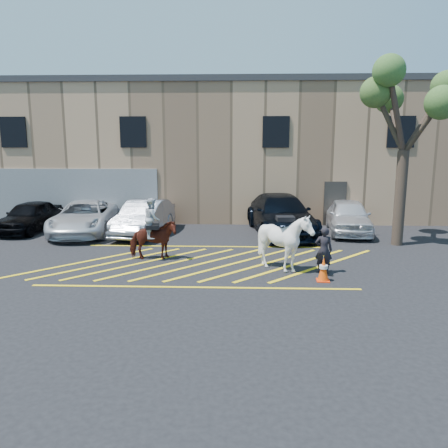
{
  "coord_description": "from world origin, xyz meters",
  "views": [
    {
      "loc": [
        1.29,
        -14.75,
        4.11
      ],
      "look_at": [
        0.73,
        0.2,
        1.3
      ],
      "focal_mm": 35.0,
      "sensor_mm": 36.0,
      "label": 1
    }
  ],
  "objects_px": {
    "car_black_suv": "(30,216)",
    "handler": "(324,250)",
    "car_blue_suv": "(281,214)",
    "mounted_bay": "(153,235)",
    "car_white_pickup": "(84,218)",
    "saddled_white": "(285,242)",
    "car_silver_sedan": "(144,218)",
    "traffic_cone": "(323,269)",
    "car_white_suv": "(348,216)",
    "tree": "(407,100)"
  },
  "relations": [
    {
      "from": "car_blue_suv",
      "to": "car_white_suv",
      "type": "distance_m",
      "value": 3.13
    },
    {
      "from": "car_white_pickup",
      "to": "traffic_cone",
      "type": "xyz_separation_m",
      "value": [
        9.6,
        -6.61,
        -0.37
      ]
    },
    {
      "from": "car_black_suv",
      "to": "handler",
      "type": "height_order",
      "value": "handler"
    },
    {
      "from": "car_silver_sedan",
      "to": "traffic_cone",
      "type": "height_order",
      "value": "car_silver_sedan"
    },
    {
      "from": "car_silver_sedan",
      "to": "mounted_bay",
      "type": "xyz_separation_m",
      "value": [
        1.25,
        -4.28,
        0.13
      ]
    },
    {
      "from": "car_silver_sedan",
      "to": "car_white_suv",
      "type": "relative_size",
      "value": 1.03
    },
    {
      "from": "car_black_suv",
      "to": "car_blue_suv",
      "type": "bearing_deg",
      "value": 3.88
    },
    {
      "from": "car_white_pickup",
      "to": "mounted_bay",
      "type": "xyz_separation_m",
      "value": [
        4.01,
        -4.34,
        0.16
      ]
    },
    {
      "from": "car_white_suv",
      "to": "tree",
      "type": "xyz_separation_m",
      "value": [
        1.41,
        -2.34,
        4.92
      ]
    },
    {
      "from": "tree",
      "to": "car_white_pickup",
      "type": "bearing_deg",
      "value": 172.71
    },
    {
      "from": "car_white_pickup",
      "to": "car_silver_sedan",
      "type": "bearing_deg",
      "value": -8.18
    },
    {
      "from": "handler",
      "to": "saddled_white",
      "type": "distance_m",
      "value": 1.25
    },
    {
      "from": "car_white_pickup",
      "to": "tree",
      "type": "relative_size",
      "value": 0.72
    },
    {
      "from": "traffic_cone",
      "to": "car_white_suv",
      "type": "bearing_deg",
      "value": 71.23
    },
    {
      "from": "car_black_suv",
      "to": "mounted_bay",
      "type": "height_order",
      "value": "mounted_bay"
    },
    {
      "from": "car_white_pickup",
      "to": "handler",
      "type": "bearing_deg",
      "value": -37.53
    },
    {
      "from": "car_blue_suv",
      "to": "traffic_cone",
      "type": "relative_size",
      "value": 8.22
    },
    {
      "from": "handler",
      "to": "car_blue_suv",
      "type": "bearing_deg",
      "value": -74.08
    },
    {
      "from": "mounted_bay",
      "to": "traffic_cone",
      "type": "bearing_deg",
      "value": -22.1
    },
    {
      "from": "handler",
      "to": "mounted_bay",
      "type": "distance_m",
      "value": 5.91
    },
    {
      "from": "traffic_cone",
      "to": "tree",
      "type": "distance_m",
      "value": 8.2
    },
    {
      "from": "car_silver_sedan",
      "to": "traffic_cone",
      "type": "relative_size",
      "value": 6.34
    },
    {
      "from": "handler",
      "to": "car_white_suv",
      "type": "bearing_deg",
      "value": -101.47
    },
    {
      "from": "car_silver_sedan",
      "to": "car_black_suv",
      "type": "bearing_deg",
      "value": -177.73
    },
    {
      "from": "car_blue_suv",
      "to": "traffic_cone",
      "type": "bearing_deg",
      "value": -92.58
    },
    {
      "from": "car_white_pickup",
      "to": "tree",
      "type": "xyz_separation_m",
      "value": [
        13.48,
        -1.72,
        4.96
      ]
    },
    {
      "from": "car_black_suv",
      "to": "car_silver_sedan",
      "type": "relative_size",
      "value": 0.9
    },
    {
      "from": "mounted_bay",
      "to": "tree",
      "type": "height_order",
      "value": "tree"
    },
    {
      "from": "car_white_suv",
      "to": "mounted_bay",
      "type": "bearing_deg",
      "value": -141.46
    },
    {
      "from": "car_white_suv",
      "to": "handler",
      "type": "xyz_separation_m",
      "value": [
        -2.31,
        -6.38,
        -0.02
      ]
    },
    {
      "from": "car_silver_sedan",
      "to": "traffic_cone",
      "type": "bearing_deg",
      "value": -36.54
    },
    {
      "from": "car_black_suv",
      "to": "car_white_suv",
      "type": "bearing_deg",
      "value": 4.78
    },
    {
      "from": "handler",
      "to": "traffic_cone",
      "type": "xyz_separation_m",
      "value": [
        -0.15,
        -0.84,
        -0.38
      ]
    },
    {
      "from": "car_blue_suv",
      "to": "car_white_suv",
      "type": "bearing_deg",
      "value": -3.87
    },
    {
      "from": "saddled_white",
      "to": "traffic_cone",
      "type": "relative_size",
      "value": 2.65
    },
    {
      "from": "car_white_pickup",
      "to": "saddled_white",
      "type": "distance_m",
      "value": 10.21
    },
    {
      "from": "car_silver_sedan",
      "to": "saddled_white",
      "type": "bearing_deg",
      "value": -36.59
    },
    {
      "from": "car_silver_sedan",
      "to": "car_blue_suv",
      "type": "height_order",
      "value": "car_blue_suv"
    },
    {
      "from": "handler",
      "to": "car_black_suv",
      "type": "bearing_deg",
      "value": -17.94
    },
    {
      "from": "car_white_pickup",
      "to": "handler",
      "type": "relative_size",
      "value": 3.53
    },
    {
      "from": "car_black_suv",
      "to": "car_white_suv",
      "type": "xyz_separation_m",
      "value": [
        14.78,
        0.2,
        0.06
      ]
    },
    {
      "from": "handler",
      "to": "mounted_bay",
      "type": "xyz_separation_m",
      "value": [
        -5.74,
        1.43,
        0.14
      ]
    },
    {
      "from": "car_blue_suv",
      "to": "traffic_cone",
      "type": "xyz_separation_m",
      "value": [
        0.66,
        -7.0,
        -0.5
      ]
    },
    {
      "from": "car_silver_sedan",
      "to": "car_white_suv",
      "type": "distance_m",
      "value": 9.32
    },
    {
      "from": "car_silver_sedan",
      "to": "handler",
      "type": "height_order",
      "value": "car_silver_sedan"
    },
    {
      "from": "car_white_pickup",
      "to": "traffic_cone",
      "type": "distance_m",
      "value": 11.67
    },
    {
      "from": "car_black_suv",
      "to": "car_blue_suv",
      "type": "distance_m",
      "value": 11.66
    },
    {
      "from": "car_silver_sedan",
      "to": "mounted_bay",
      "type": "height_order",
      "value": "mounted_bay"
    },
    {
      "from": "saddled_white",
      "to": "traffic_cone",
      "type": "distance_m",
      "value": 1.6
    },
    {
      "from": "car_blue_suv",
      "to": "traffic_cone",
      "type": "distance_m",
      "value": 7.05
    }
  ]
}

